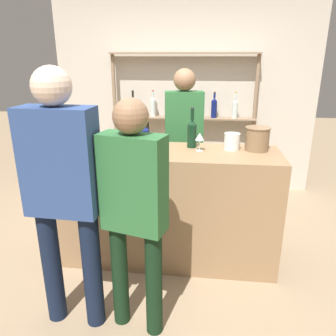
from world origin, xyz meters
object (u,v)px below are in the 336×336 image
Objects in this scene: counter_bottle_3 at (145,138)px; customer_center at (134,204)px; counter_bottle_0 at (145,131)px; wine_glass at (200,137)px; cork_jar at (232,141)px; customer_left at (63,186)px; server_behind_counter at (184,135)px; counter_bottle_1 at (192,133)px; counter_bottle_2 at (81,129)px; ice_bucket at (257,139)px.

customer_center reaches higher than counter_bottle_3.
counter_bottle_0 reaches higher than wine_glass.
customer_left is at bearing -138.36° from cork_jar.
server_behind_counter is at bearing 60.62° from counter_bottle_0.
customer_center is at bearing -123.37° from cork_jar.
customer_left reaches higher than counter_bottle_1.
counter_bottle_2 is 1.54× the size of ice_bucket.
counter_bottle_0 is 0.63m from counter_bottle_2.
counter_bottle_3 is (0.03, -0.18, -0.02)m from counter_bottle_0.
wine_glass is 1.25m from customer_left.
customer_left is (-0.46, 0.01, 0.10)m from customer_center.
counter_bottle_1 is 1.29m from customer_left.
counter_bottle_2 is at bearing 176.57° from ice_bucket.
counter_bottle_3 is at bearing -170.01° from wine_glass.
counter_bottle_1 reaches higher than wine_glass.
wine_glass is at bearing -7.49° from customer_center.
counter_bottle_1 is at bearing 123.40° from wine_glass.
counter_bottle_2 is 0.18× the size of customer_left.
customer_left is (-0.35, -1.02, -0.14)m from counter_bottle_0.
counter_bottle_1 is 2.25× the size of wine_glass.
counter_bottle_3 is 1.93× the size of wine_glass.
ice_bucket is 1.34m from customer_center.
customer_center is (-0.38, -0.92, -0.22)m from wine_glass.
counter_bottle_1 is 0.43m from counter_bottle_3.
server_behind_counter is at bearing -19.96° from customer_left.
server_behind_counter is 1.07× the size of customer_center.
counter_bottle_0 reaches higher than cork_jar.
ice_bucket is 0.90m from server_behind_counter.
counter_bottle_0 is at bearing 178.45° from ice_bucket.
server_behind_counter reaches higher than customer_center.
customer_center is (0.74, -1.10, -0.22)m from counter_bottle_2.
server_behind_counter is 0.96× the size of customer_left.
server_behind_counter reaches higher than counter_bottle_2.
counter_bottle_1 is at bearing 176.41° from ice_bucket.
customer_center reaches higher than cork_jar.
server_behind_counter is (-0.18, 0.65, -0.14)m from wine_glass.
customer_left reaches higher than server_behind_counter.
ice_bucket is at bearing 40.46° from server_behind_counter.
counter_bottle_2 is 1.13m from customer_left.
counter_bottle_3 is 0.19× the size of customer_center.
ice_bucket is 1.47× the size of cork_jar.
server_behind_counter is (0.94, 0.48, -0.15)m from counter_bottle_2.
counter_bottle_1 reaches higher than counter_bottle_2.
customer_center is at bearing -88.17° from customer_left.
counter_bottle_1 is at bearing 174.49° from cork_jar.
counter_bottle_3 reaches higher than ice_bucket.
counter_bottle_1 is 0.13m from wine_glass.
customer_center is 0.90× the size of customer_left.
counter_bottle_0 is 0.99m from ice_bucket.
counter_bottle_1 is 0.57m from ice_bucket.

